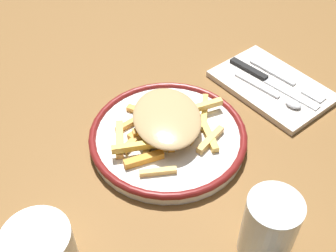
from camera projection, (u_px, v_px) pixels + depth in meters
name	position (u px, v px, depth m)	size (l,w,h in m)	color
ground_plane	(168.00, 141.00, 0.75)	(2.60, 2.60, 0.00)	brown
plate	(168.00, 136.00, 0.74)	(0.28, 0.28, 0.03)	white
fries_heap	(166.00, 122.00, 0.73)	(0.23, 0.19, 0.04)	gold
napkin	(272.00, 86.00, 0.85)	(0.15, 0.23, 0.01)	silver
fork	(286.00, 80.00, 0.85)	(0.02, 0.18, 0.01)	silver
knife	(265.00, 78.00, 0.85)	(0.03, 0.21, 0.01)	black
spoon	(278.00, 96.00, 0.81)	(0.03, 0.15, 0.01)	silver
water_glass	(269.00, 228.00, 0.57)	(0.07, 0.07, 0.11)	silver
coffee_mug	(40.00, 251.00, 0.56)	(0.12, 0.09, 0.07)	white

